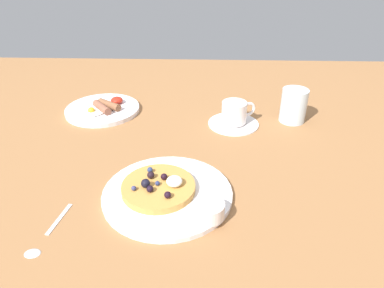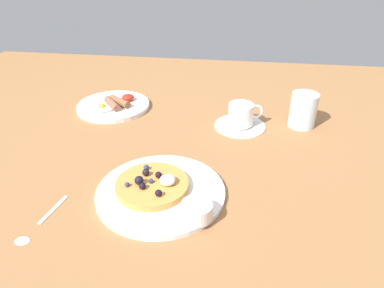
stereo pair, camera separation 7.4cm
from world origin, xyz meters
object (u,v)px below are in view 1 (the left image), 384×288
Objects in this scene: pancake_plate at (168,194)px; breakfast_plate at (103,109)px; coffee_saucer at (233,123)px; coffee_cup at (235,112)px; syrup_ramekin at (209,210)px; teaspoon at (43,239)px; water_glass at (294,105)px.

breakfast_plate is at bearing 120.69° from pancake_plate.
coffee_cup is at bearing 21.15° from coffee_saucer.
coffee_saucer is at bearing -158.85° from coffee_cup.
pancake_plate is at bearing 139.87° from syrup_ramekin.
syrup_ramekin is (8.50, -7.17, 2.17)cm from pancake_plate.
pancake_plate is 36.65cm from coffee_saucer.
teaspoon is (-37.22, -46.36, -3.72)cm from coffee_cup.
coffee_cup is (7.57, 40.26, 1.24)cm from syrup_ramekin.
teaspoon is (-29.66, -6.09, -2.48)cm from syrup_ramekin.
breakfast_plate is (-23.92, 40.31, 0.10)cm from pancake_plate.
coffee_saucer is at bearing 64.31° from pancake_plate.
water_glass is at bearing 9.92° from coffee_saucer.
teaspoon is at bearing -128.67° from coffee_saucer.
water_glass is (57.04, -4.26, 4.19)cm from breakfast_plate.
coffee_cup is (39.99, -7.21, 3.31)cm from breakfast_plate.
syrup_ramekin is at bearing -40.13° from pancake_plate.
breakfast_plate reaches higher than teaspoon.
coffee_cup is at bearing -170.20° from water_glass.
coffee_cup is at bearing 51.24° from teaspoon.
coffee_saucer is 3.56cm from coffee_cup.
coffee_saucer is (39.81, -7.28, -0.25)cm from breakfast_plate.
coffee_cup reaches higher than pancake_plate.
coffee_saucer is at bearing -10.36° from breakfast_plate.
syrup_ramekin is at bearing -100.42° from coffee_saucer.
water_glass reaches higher than pancake_plate.
coffee_cup is at bearing -10.22° from breakfast_plate.
pancake_plate reaches higher than coffee_saucer.
coffee_saucer is at bearing 51.33° from teaspoon.
coffee_cup is 59.57cm from teaspoon.
coffee_saucer is 59.29cm from teaspoon.
syrup_ramekin is at bearing -55.67° from breakfast_plate.
syrup_ramekin is 0.61× the size of coffee_cup.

